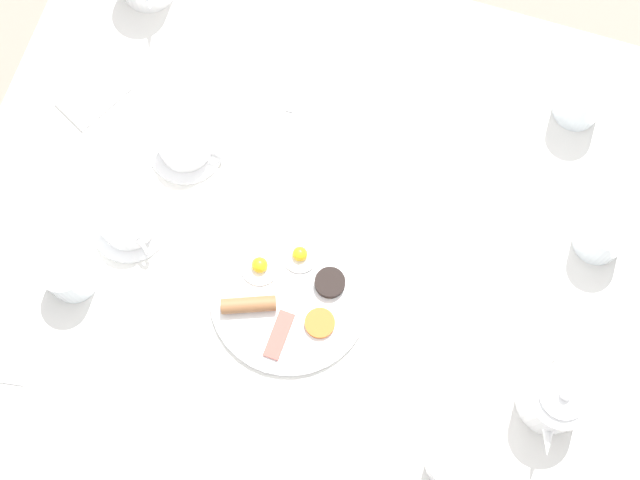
% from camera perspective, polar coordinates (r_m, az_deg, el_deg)
% --- Properties ---
extents(ground_plane, '(8.00, 8.00, 0.00)m').
position_cam_1_polar(ground_plane, '(2.22, 0.00, -5.42)').
color(ground_plane, gray).
extents(table, '(1.06, 1.24, 0.73)m').
position_cam_1_polar(table, '(1.57, 0.00, -0.81)').
color(table, silver).
rests_on(table, ground_plane).
extents(breakfast_plate, '(0.27, 0.27, 0.04)m').
position_cam_1_polar(breakfast_plate, '(1.48, -2.01, -3.50)').
color(breakfast_plate, white).
rests_on(breakfast_plate, table).
extents(teapot_near, '(0.19, 0.10, 0.13)m').
position_cam_1_polar(teapot_near, '(1.46, 14.81, -9.78)').
color(teapot_near, white).
rests_on(teapot_near, table).
extents(teacup_with_saucer_left, '(0.13, 0.13, 0.06)m').
position_cam_1_polar(teacup_with_saucer_left, '(1.53, -12.24, 1.11)').
color(teacup_with_saucer_left, white).
rests_on(teacup_with_saucer_left, table).
extents(teacup_with_saucer_right, '(0.13, 0.13, 0.06)m').
position_cam_1_polar(teacup_with_saucer_right, '(1.56, -8.65, 6.08)').
color(teacup_with_saucer_right, white).
rests_on(teacup_with_saucer_right, table).
extents(water_glass_tall, '(0.08, 0.08, 0.09)m').
position_cam_1_polar(water_glass_tall, '(1.51, -15.82, -2.10)').
color(water_glass_tall, white).
rests_on(water_glass_tall, table).
extents(water_glass_short, '(0.08, 0.08, 0.09)m').
position_cam_1_polar(water_glass_short, '(1.54, 17.72, 0.31)').
color(water_glass_short, white).
rests_on(water_glass_short, table).
extents(wine_glass_spare, '(0.08, 0.08, 0.11)m').
position_cam_1_polar(wine_glass_spare, '(1.62, 16.50, 8.73)').
color(wine_glass_spare, white).
rests_on(wine_glass_spare, table).
extents(creamer_jug, '(0.08, 0.06, 0.06)m').
position_cam_1_polar(creamer_jug, '(1.44, 8.11, -14.02)').
color(creamer_jug, white).
rests_on(creamer_jug, table).
extents(napkin_folded, '(0.14, 0.12, 0.01)m').
position_cam_1_polar(napkin_folded, '(1.66, -14.26, 8.97)').
color(napkin_folded, white).
rests_on(napkin_folded, table).
extents(fork_by_plate, '(0.19, 0.02, 0.00)m').
position_cam_1_polar(fork_by_plate, '(1.64, -0.83, 11.07)').
color(fork_by_plate, silver).
rests_on(fork_by_plate, table).
extents(knife_by_plate, '(0.22, 0.04, 0.00)m').
position_cam_1_polar(knife_by_plate, '(1.46, -5.09, -14.31)').
color(knife_by_plate, silver).
rests_on(knife_by_plate, table).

